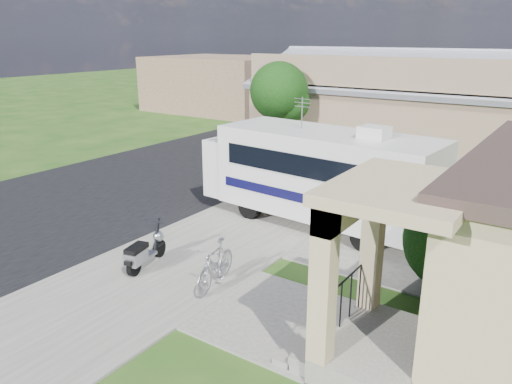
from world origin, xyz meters
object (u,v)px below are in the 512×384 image
Objects in this scene: motorhome at (319,173)px; pickup_truck at (272,132)px; van at (332,113)px; garden_hose at (344,318)px; scooter at (144,252)px; shrub at (460,237)px; bicycle at (216,267)px.

pickup_truck is at bearing 134.65° from motorhome.
van is at bearing 119.28° from motorhome.
garden_hose is at bearing -52.05° from motorhome.
motorhome reaches higher than scooter.
shrub is 3.03m from garden_hose.
pickup_truck reaches higher than bicycle.
pickup_truck is (-6.84, 8.13, -0.77)m from motorhome.
shrub is at bearing 125.37° from pickup_truck.
motorhome reaches higher than van.
motorhome is 2.59× the size of shrub.
scooter is at bearing -106.48° from motorhome.
scooter is 3.69× the size of garden_hose.
pickup_truck is 0.95× the size of van.
bicycle is 3.98× the size of garden_hose.
shrub reaches higher than scooter.
garden_hose is (3.08, 0.32, -0.43)m from bicycle.
scooter is (-6.68, -2.79, -1.01)m from shrub.
pickup_truck reaches higher than scooter.
motorhome is 4.65× the size of scooter.
bicycle is 0.28× the size of pickup_truck.
bicycle is (-0.00, -4.99, -1.10)m from motorhome.
motorhome is at bearing 55.38° from scooter.
shrub is 6.63× the size of garden_hose.
shrub is 21.32m from van.
scooter is 5.16m from garden_hose.
garden_hose is (-1.57, -2.19, -1.39)m from shrub.
scooter is 21.21m from van.
scooter reaches higher than bicycle.
motorhome is 17.16× the size of garden_hose.
bicycle is 3.12m from garden_hose.
van is (-7.05, 15.33, -0.69)m from motorhome.
bicycle is at bearing 105.64° from pickup_truck.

